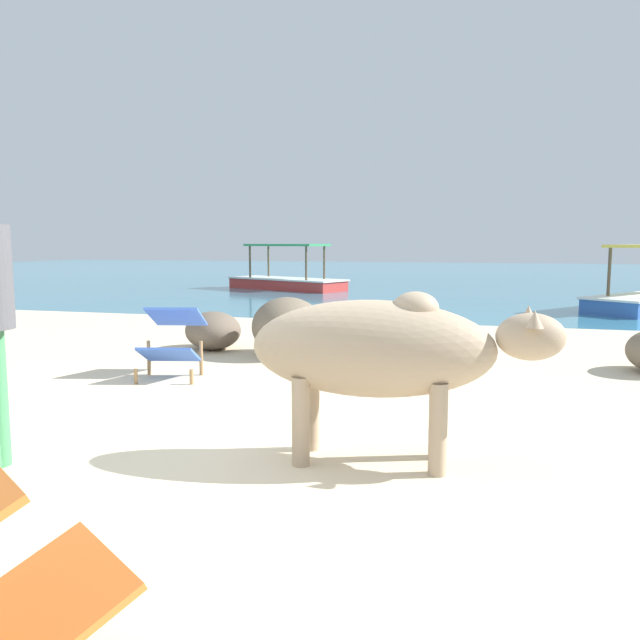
{
  "coord_description": "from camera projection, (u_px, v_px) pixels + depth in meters",
  "views": [
    {
      "loc": [
        2.16,
        -3.22,
        1.34
      ],
      "look_at": [
        0.44,
        3.0,
        0.55
      ],
      "focal_mm": 35.52,
      "sensor_mm": 36.0,
      "label": 1
    }
  ],
  "objects": [
    {
      "name": "deck_chair_far",
      "position": [
        173.0,
        337.0,
        6.16
      ],
      "size": [
        0.7,
        0.87,
        0.68
      ],
      "rotation": [
        0.0,
        0.0,
        4.95
      ],
      "color": "#A37A4C",
      "rests_on": "sand_beach"
    },
    {
      "name": "cow",
      "position": [
        380.0,
        350.0,
        3.7
      ],
      "size": [
        1.82,
        0.64,
        1.02
      ],
      "rotation": [
        0.0,
        0.0,
        0.07
      ],
      "color": "tan",
      "rests_on": "sand_beach"
    },
    {
      "name": "shore_rock_medium",
      "position": [
        213.0,
        330.0,
        7.74
      ],
      "size": [
        1.0,
        1.05,
        0.46
      ],
      "primitive_type": "ellipsoid",
      "rotation": [
        0.0,
        0.0,
        2.11
      ],
      "color": "#6B5B4C",
      "rests_on": "sand_beach"
    },
    {
      "name": "shore_rock_small",
      "position": [
        287.0,
        326.0,
        7.3
      ],
      "size": [
        1.06,
        1.13,
        0.68
      ],
      "primitive_type": "ellipsoid",
      "rotation": [
        0.0,
        0.0,
        1.87
      ],
      "color": "#756651",
      "rests_on": "sand_beach"
    },
    {
      "name": "boat_red",
      "position": [
        286.0,
        280.0,
        18.06
      ],
      "size": [
        3.82,
        2.56,
        1.29
      ],
      "rotation": [
        0.0,
        0.0,
        2.72
      ],
      "color": "#C63833",
      "rests_on": "water_surface"
    },
    {
      "name": "water_surface",
      "position": [
        437.0,
        277.0,
        24.87
      ],
      "size": [
        60.0,
        36.0,
        0.03
      ],
      "primitive_type": "cube",
      "color": "teal",
      "rests_on": "ground"
    },
    {
      "name": "sand_beach",
      "position": [
        117.0,
        463.0,
        3.81
      ],
      "size": [
        18.0,
        14.0,
        0.04
      ],
      "primitive_type": "cube",
      "color": "beige",
      "rests_on": "ground"
    }
  ]
}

